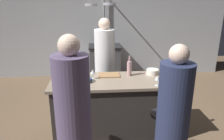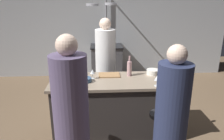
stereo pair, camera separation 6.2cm
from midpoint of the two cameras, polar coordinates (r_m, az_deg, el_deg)
name	(u,v)px [view 2 (the right image)]	position (r m, az deg, el deg)	size (l,w,h in m)	color
ground_plane	(113,133)	(3.60, 0.66, -16.07)	(9.00, 9.00, 0.00)	brown
back_wall	(106,27)	(5.86, -1.32, 11.11)	(6.40, 0.16, 2.60)	#B2B7BC
kitchen_island	(113,107)	(3.37, 0.69, -9.69)	(1.80, 0.72, 0.90)	#332D2B
stove_range	(107,62)	(5.65, -1.10, 1.97)	(0.80, 0.64, 0.89)	#47474C
chef	(106,69)	(4.01, -1.24, 0.26)	(0.36, 0.36, 1.71)	white
bar_stool_left	(76,138)	(2.88, -8.77, -17.01)	(0.28, 0.28, 0.68)	#4C4C51
guest_left	(72,123)	(2.37, -9.68, -13.39)	(0.36, 0.36, 1.72)	#594C6B
bar_stool_right	(159,135)	(2.97, 12.62, -16.10)	(0.28, 0.28, 0.68)	#4C4C51
guest_right	(170,126)	(2.46, 15.66, -13.80)	(0.34, 0.34, 1.62)	#262D4C
overhead_pot_rack	(104,17)	(4.96, -1.63, 13.69)	(0.58, 1.49, 2.17)	gray
cutting_board	(109,75)	(3.35, -0.18, -1.31)	(0.32, 0.22, 0.02)	#997047
pepper_mill	(168,74)	(3.19, 14.93, -1.14)	(0.05, 0.05, 0.21)	#382319
wine_bottle_rose	(129,68)	(3.32, 5.07, 0.47)	(0.07, 0.07, 0.31)	#B78C8E
wine_bottle_red	(56,79)	(2.94, -13.74, -2.21)	(0.07, 0.07, 0.33)	#143319
wine_bottle_dark	(69,69)	(3.33, -10.70, 0.30)	(0.07, 0.07, 0.32)	black
wine_glass_near_left_guest	(93,72)	(3.20, -4.53, -0.50)	(0.07, 0.07, 0.15)	silver
wine_glass_near_right_guest	(75,69)	(3.37, -9.06, 0.30)	(0.07, 0.07, 0.15)	silver
wine_glass_by_chef	(157,79)	(2.99, 12.18, -2.21)	(0.07, 0.07, 0.15)	silver
mixing_bowl_blue	(86,80)	(3.11, -6.34, -2.56)	(0.17, 0.17, 0.06)	#334C6B
mixing_bowl_ceramic	(153,72)	(3.45, 11.06, -0.50)	(0.19, 0.19, 0.08)	silver
mixing_bowl_wooden	(69,81)	(3.11, -10.55, -2.71)	(0.20, 0.20, 0.07)	brown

